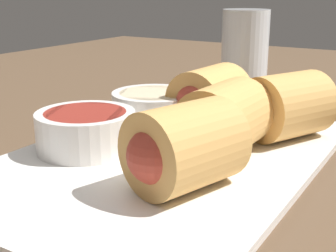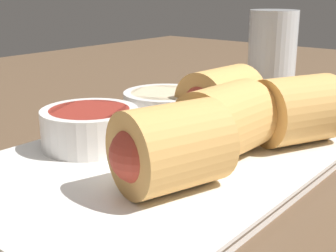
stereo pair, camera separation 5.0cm
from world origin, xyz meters
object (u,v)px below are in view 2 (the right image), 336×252
at_px(dipping_bowl_near, 87,127).
at_px(dipping_bowl_far, 166,107).
at_px(serving_plate, 168,161).
at_px(drinking_glass, 272,57).

bearing_deg(dipping_bowl_near, dipping_bowl_far, -4.94).
distance_m(serving_plate, drinking_glass, 0.29).
xyz_separation_m(serving_plate, dipping_bowl_near, (-0.03, 0.07, 0.03)).
relative_size(dipping_bowl_near, drinking_glass, 0.70).
distance_m(dipping_bowl_near, dipping_bowl_far, 0.10).
bearing_deg(drinking_glass, serving_plate, -170.27).
relative_size(serving_plate, dipping_bowl_near, 4.07).
bearing_deg(dipping_bowl_far, serving_plate, -139.24).
bearing_deg(drinking_glass, dipping_bowl_far, 177.23).
xyz_separation_m(dipping_bowl_near, drinking_glass, (0.31, -0.02, 0.03)).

